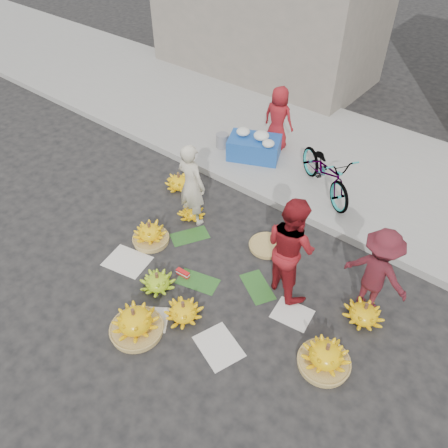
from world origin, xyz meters
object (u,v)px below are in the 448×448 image
Objects in this scene: bicycle at (326,171)px; banana_bunch_4 at (325,356)px; flower_table at (254,146)px; banana_bunch_0 at (150,234)px; vendor_cream at (192,185)px.

banana_bunch_4 is at bearing -116.32° from bicycle.
flower_table reaches higher than banana_bunch_4.
banana_bunch_0 is 0.93× the size of banana_bunch_4.
banana_bunch_0 is 0.54× the size of flower_table.
vendor_cream is (0.18, 0.90, 0.61)m from banana_bunch_0.
bicycle is (1.74, -0.15, 0.21)m from flower_table.
flower_table is 1.76m from bicycle.
flower_table is at bearing 136.72° from banana_bunch_4.
flower_table is 0.70× the size of bicycle.
banana_bunch_4 is 3.70m from bicycle.
flower_table is (-0.25, 2.23, -0.41)m from vendor_cream.
banana_bunch_0 is 0.38× the size of bicycle.
banana_bunch_4 is 0.58× the size of flower_table.
bicycle is (1.67, 2.97, 0.41)m from banana_bunch_0.
vendor_cream reaches higher than flower_table.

